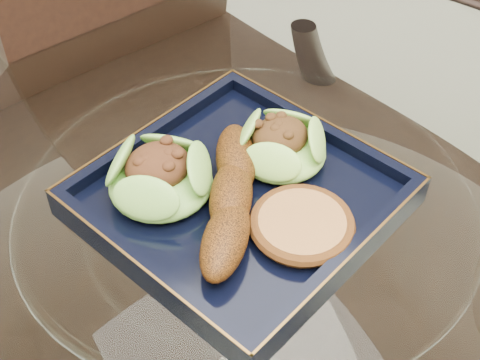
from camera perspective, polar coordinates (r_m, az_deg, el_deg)
dining_table at (r=0.79m, az=0.46°, el=-12.66°), size 1.13×1.13×0.77m
dining_chair at (r=1.08m, az=-5.19°, el=-0.30°), size 0.43×0.43×0.89m
navy_plate at (r=0.68m, az=0.00°, el=-1.79°), size 0.33×0.33×0.02m
lettuce_wrap_left at (r=0.66m, az=-6.81°, el=0.12°), size 0.14×0.14×0.04m
lettuce_wrap_right at (r=0.69m, az=3.54°, el=2.80°), size 0.12×0.12×0.03m
roasted_plantain at (r=0.64m, az=-0.77°, el=-1.41°), size 0.15×0.18×0.04m
crumb_patty at (r=0.63m, az=5.29°, el=-3.92°), size 0.12×0.12×0.02m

